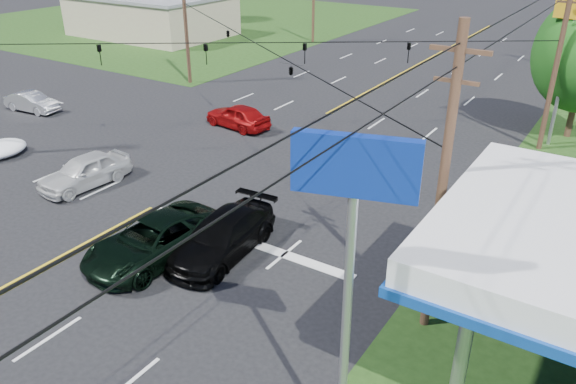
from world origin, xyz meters
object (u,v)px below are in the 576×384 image
Objects in this scene: retail_nw at (152,16)px; polesign_se at (352,218)px; pole_nw at (185,18)px; pole_se at (442,185)px; suv_black at (223,236)px; pickup_dkgreen at (155,240)px; pickup_white at (85,171)px; pole_ne at (557,62)px; sedan_silver at (32,102)px.

polesign_se is (43.00, -36.77, 4.51)m from retail_nw.
pole_se is at bearing -34.70° from pole_nw.
pole_nw is (-26.00, 18.00, 0.00)m from pole_se.
pole_nw is 1.76× the size of suv_black.
polesign_se is at bearing -39.03° from suv_black.
pickup_dkgreen is at bearing -44.86° from retail_nw.
retail_nw reaches higher than pickup_white.
pole_nw and pole_ne have the same top height.
suv_black is (-8.03, -0.21, -4.13)m from pole_se.
pickup_dkgreen is (-10.00, -19.84, -4.12)m from pole_ne.
polesign_se is at bearing -40.53° from retail_nw.
pickup_white is 19.59m from polesign_se.
pole_nw reaches higher than retail_nw.
pickup_dkgreen reaches higher than sedan_silver.
pole_se is (43.00, -31.00, 2.92)m from retail_nw.
pole_nw is 12.63m from sedan_silver.
pole_nw is 2.42× the size of sedan_silver.
suv_black is 1.19× the size of pickup_white.
sedan_silver is (-12.49, 5.79, -0.13)m from pickup_white.
pole_ne is at bearing 90.00° from polesign_se.
pole_se is 10.97m from pickup_dkgreen.
sedan_silver is (13.05, -24.21, -1.35)m from retail_nw.
pickup_white is (-17.46, 1.00, -4.14)m from pole_se.
retail_nw is 2.96× the size of suv_black.
pole_se is 31.00m from sedan_silver.
pickup_dkgreen is 1.06× the size of suv_black.
pole_nw reaches higher than suv_black.
pickup_dkgreen is at bearing -116.75° from pole_ne.
suv_black reaches higher than pickup_white.
suv_black is (34.97, -31.21, -1.22)m from retail_nw.
polesign_se reaches higher than sedan_silver.
sedan_silver is at bearing -61.67° from retail_nw.
pickup_dkgreen is (16.00, -19.84, -4.12)m from pole_nw.
pickup_white is (-17.46, -17.00, -4.14)m from pole_ne.
pickup_white is (25.54, -30.00, -1.23)m from retail_nw.
pole_ne is 2.10× the size of pickup_white.
polesign_se is (8.03, -5.55, 5.73)m from suv_black.
pole_se is at bearing -90.00° from pole_ne.
pole_se is at bearing -109.35° from sedan_silver.
retail_nw is 45.02m from pole_ne.
pole_nw is 1.66× the size of pickup_dkgreen.
pickup_dkgreen is at bearing -144.92° from suv_black.
retail_nw is at bearing 139.47° from polesign_se.
retail_nw is at bearing 139.67° from pickup_dkgreen.
pole_ne is 22.59m from pickup_dkgreen.
pole_ne is (26.00, 0.00, 0.00)m from pole_nw.
pole_ne is at bearing 0.00° from pole_nw.
pole_se is 17.97m from pickup_white.
pole_ne is 32.26m from sedan_silver.
sedan_silver is (-19.95, 8.62, -0.15)m from pickup_dkgreen.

